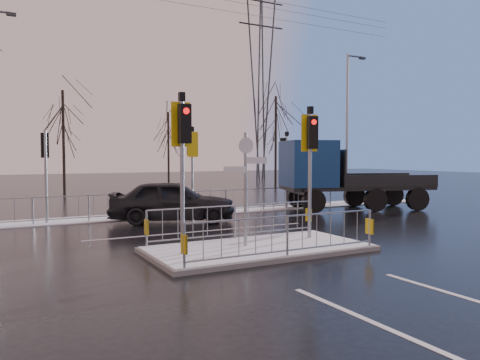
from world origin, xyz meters
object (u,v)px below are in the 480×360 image
car_far_lane (173,201)px  traffic_island (258,237)px  street_lamp_right (348,122)px  flatbed_truck (328,173)px

car_far_lane → traffic_island: bearing=-156.6°
street_lamp_right → traffic_island: bearing=-141.3°
flatbed_truck → street_lamp_right: bearing=31.8°
traffic_island → car_far_lane: traffic_island is taller
traffic_island → street_lamp_right: size_ratio=0.75×
traffic_island → street_lamp_right: 14.14m
traffic_island → street_lamp_right: bearing=38.7°
traffic_island → flatbed_truck: size_ratio=0.79×
traffic_island → flatbed_truck: bearing=40.8°
flatbed_truck → car_far_lane: bearing=-176.9°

